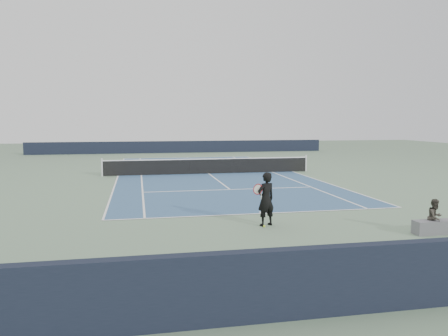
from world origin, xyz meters
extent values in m
plane|color=slate|center=(0.00, 0.00, 0.00)|extent=(80.00, 80.00, 0.00)
cube|color=#335479|center=(0.00, 0.00, 0.01)|extent=(10.97, 23.77, 0.01)
cylinder|color=silver|center=(-6.40, 0.00, 0.54)|extent=(0.10, 0.10, 1.07)
cylinder|color=silver|center=(6.40, 0.00, 0.54)|extent=(0.10, 0.10, 1.07)
cube|color=black|center=(0.00, 0.00, 0.46)|extent=(12.80, 0.03, 0.90)
cube|color=white|center=(0.00, 0.00, 0.93)|extent=(12.80, 0.04, 0.06)
cube|color=black|center=(0.00, 17.88, 0.60)|extent=(30.00, 0.25, 1.20)
cube|color=black|center=(0.00, -19.88, 0.60)|extent=(30.00, 0.25, 1.20)
imported|color=black|center=(-0.37, -13.57, 0.85)|extent=(0.76, 0.66, 1.70)
torus|color=#A40D12|center=(-0.65, -13.62, 1.18)|extent=(0.34, 0.18, 0.36)
cylinder|color=white|center=(-0.65, -13.62, 1.18)|extent=(0.29, 0.14, 0.32)
cylinder|color=white|center=(-0.53, -13.59, 0.92)|extent=(0.08, 0.13, 0.27)
sphere|color=#C2E42E|center=(-0.49, -13.79, 0.04)|extent=(0.07, 0.07, 0.07)
cube|color=#5E5E63|center=(4.19, -15.51, 0.20)|extent=(1.32, 0.80, 0.41)
imported|color=#38332D|center=(4.19, -15.51, 0.50)|extent=(0.63, 0.56, 1.08)
camera|label=1|loc=(-4.29, -26.57, 3.32)|focal=35.00mm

